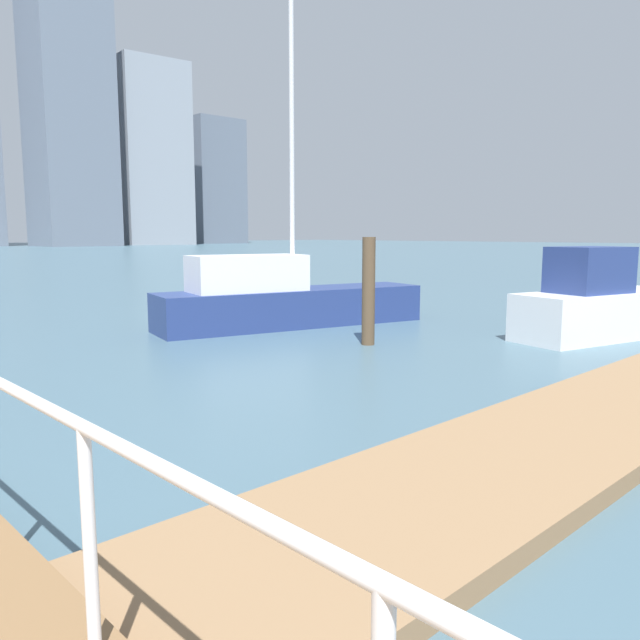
% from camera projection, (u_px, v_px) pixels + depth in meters
% --- Properties ---
extents(ground_plane, '(300.00, 300.00, 0.00)m').
position_uv_depth(ground_plane, '(34.00, 352.00, 12.03)').
color(ground_plane, '#476675').
extents(floating_dock, '(11.93, 2.00, 0.18)m').
position_uv_depth(floating_dock, '(572.00, 431.00, 6.96)').
color(floating_dock, '#93704C').
rests_on(floating_dock, ground_plane).
extents(boardwalk_railing, '(0.06, 30.13, 1.08)m').
position_uv_depth(boardwalk_railing, '(86.00, 474.00, 2.69)').
color(boardwalk_railing, white).
rests_on(boardwalk_railing, boardwalk).
extents(dock_piling_0, '(0.27, 0.27, 2.19)m').
position_uv_depth(dock_piling_0, '(368.00, 291.00, 12.71)').
color(dock_piling_0, brown).
rests_on(dock_piling_0, ground_plane).
extents(dock_piling_3, '(0.34, 0.34, 1.74)m').
position_uv_depth(dock_piling_3, '(562.00, 291.00, 15.33)').
color(dock_piling_3, brown).
rests_on(dock_piling_3, ground_plane).
extents(moored_boat_2, '(4.54, 2.42, 1.98)m').
position_uv_depth(moored_boat_2, '(599.00, 305.00, 13.59)').
color(moored_boat_2, white).
rests_on(moored_boat_2, ground_plane).
extents(moored_boat_3, '(6.91, 3.08, 9.31)m').
position_uv_depth(moored_boat_3, '(283.00, 298.00, 15.27)').
color(moored_boat_3, navy).
rests_on(moored_boat_3, ground_plane).
extents(skyline_tower_5, '(13.84, 10.53, 68.83)m').
position_uv_depth(skyline_tower_5, '(66.00, 44.00, 107.52)').
color(skyline_tower_5, slate).
rests_on(skyline_tower_5, ground_plane).
extents(skyline_tower_6, '(14.34, 13.28, 35.03)m').
position_uv_depth(skyline_tower_6, '(149.00, 155.00, 123.44)').
color(skyline_tower_6, '#8C939E').
rests_on(skyline_tower_6, ground_plane).
extents(skyline_tower_7, '(12.30, 14.11, 27.69)m').
position_uv_depth(skyline_tower_7, '(208.00, 183.00, 144.44)').
color(skyline_tower_7, slate).
rests_on(skyline_tower_7, ground_plane).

